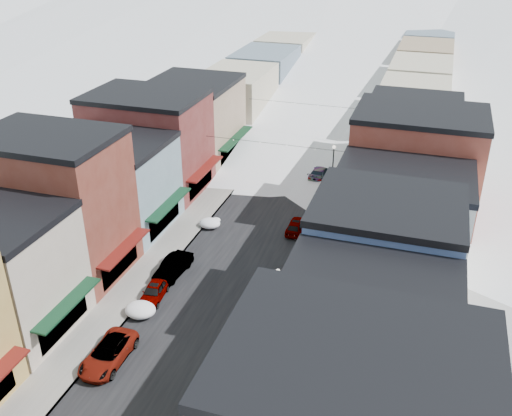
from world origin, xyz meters
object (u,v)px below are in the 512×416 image
Objects in this scene: car_silver_sedan at (154,291)px; car_dark_hatch at (173,267)px; trash_can at (289,283)px; streetlamp_near at (278,287)px; car_white_suv at (108,353)px; car_green_sedan at (208,401)px.

car_dark_hatch reaches higher than car_silver_sedan.
trash_can is 4.47m from streetlamp_near.
car_silver_sedan is 4.39× the size of trash_can.
car_white_suv is 11.22m from car_dark_hatch.
car_green_sedan is 1.11× the size of streetlamp_near.
car_dark_hatch is 10.09m from trash_can.
car_white_suv is at bearing -139.66° from streetlamp_near.
streetlamp_near reaches higher than car_silver_sedan.
streetlamp_near is (9.77, 8.30, 2.13)m from car_white_suv.
trash_can is (1.45, 14.16, -0.18)m from car_green_sedan.
car_green_sedan is 10.62m from streetlamp_near.
car_dark_hatch is at bearing -174.62° from trash_can.
trash_can is (10.05, 0.95, -0.16)m from car_dark_hatch.
car_dark_hatch is (0.00, 3.55, 0.10)m from car_silver_sedan.
car_green_sedan is at bearing -14.22° from car_white_suv.
car_dark_hatch is 15.77m from car_green_sedan.
car_white_suv is at bearing -128.49° from trash_can.
car_dark_hatch reaches higher than trash_can.
trash_can is at bearing -97.68° from car_green_sedan.
trash_can is at bearing 18.18° from car_silver_sedan.
car_green_sedan is (8.60, -13.21, 0.01)m from car_dark_hatch.
trash_can is (9.67, 12.16, -0.11)m from car_white_suv.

